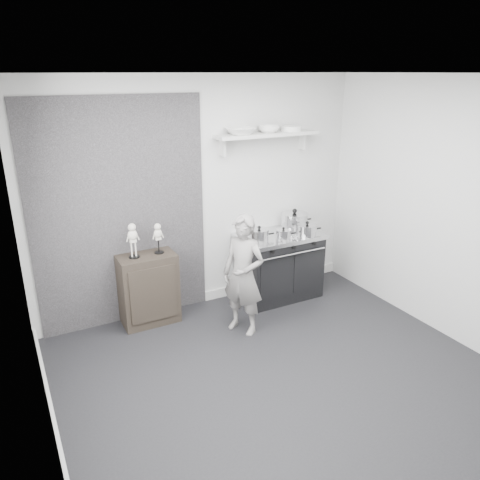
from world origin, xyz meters
name	(u,v)px	position (x,y,z in m)	size (l,w,h in m)	color
ground	(282,378)	(0.00, 0.00, 0.00)	(4.00, 4.00, 0.00)	black
room_shell	(269,207)	(-0.09, 0.15, 1.64)	(4.02, 3.62, 2.71)	silver
wall_shelf	(267,135)	(0.80, 1.68, 2.01)	(1.30, 0.26, 0.24)	silver
stove	(279,265)	(0.89, 1.48, 0.42)	(1.04, 0.65, 0.83)	black
side_cabinet	(148,289)	(-0.76, 1.61, 0.41)	(0.63, 0.37, 0.82)	black
child	(243,275)	(0.09, 0.94, 0.67)	(0.49, 0.32, 1.33)	gray
pot_front_left	(259,235)	(0.54, 1.38, 0.91)	(0.32, 0.23, 0.19)	silver
pot_back_right	(294,221)	(1.16, 1.58, 0.94)	(0.42, 0.34, 0.27)	silver
pot_front_right	(307,230)	(1.16, 1.29, 0.90)	(0.33, 0.24, 0.18)	silver
pot_front_center	(283,234)	(0.83, 1.31, 0.89)	(0.27, 0.18, 0.15)	silver
skeleton_full	(133,238)	(-0.89, 1.61, 1.04)	(0.12, 0.08, 0.44)	silver
skeleton_torso	(158,236)	(-0.61, 1.61, 1.01)	(0.11, 0.07, 0.39)	silver
bowl_large	(240,131)	(0.44, 1.67, 2.08)	(0.34, 0.34, 0.08)	white
bowl_small	(269,129)	(0.82, 1.67, 2.08)	(0.25, 0.25, 0.08)	white
plate_stack	(291,129)	(1.13, 1.67, 2.07)	(0.25, 0.25, 0.06)	white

